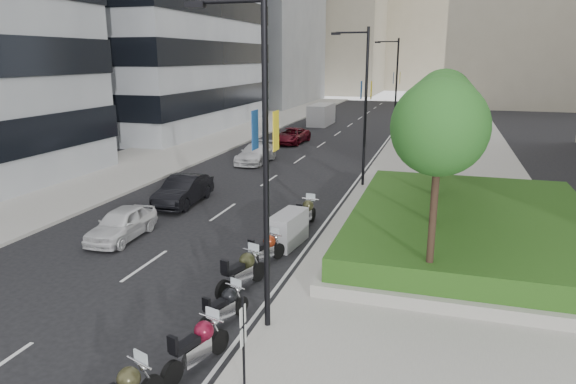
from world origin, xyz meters
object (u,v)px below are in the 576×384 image
at_px(car_b, 183,190).
at_px(parking_sign, 243,341).
at_px(lamp_post_2, 395,84).
at_px(car_a, 122,224).
at_px(motorcycle_1, 198,345).
at_px(motorcycle_2, 224,307).
at_px(car_d, 292,136).
at_px(car_c, 256,153).
at_px(delivery_van, 321,116).
at_px(motorcycle_4, 265,250).
at_px(lamp_post_1, 363,100).
at_px(motorcycle_6, 306,213).
at_px(motorcycle_3, 242,271).
at_px(lamp_post_0, 260,151).
at_px(motorcycle_5, 288,229).

bearing_deg(car_b, parking_sign, -60.00).
relative_size(lamp_post_2, car_a, 2.32).
height_order(motorcycle_1, motorcycle_2, motorcycle_1).
relative_size(motorcycle_2, car_d, 0.42).
bearing_deg(car_c, delivery_van, 91.61).
bearing_deg(motorcycle_4, motorcycle_2, -153.28).
relative_size(lamp_post_1, motorcycle_1, 4.00).
bearing_deg(parking_sign, motorcycle_6, 98.53).
relative_size(lamp_post_1, motorcycle_3, 3.83).
bearing_deg(motorcycle_3, motorcycle_6, 15.04).
distance_m(car_a, delivery_van, 38.71).
bearing_deg(car_b, car_a, -92.31).
relative_size(lamp_post_1, motorcycle_2, 4.46).
xyz_separation_m(lamp_post_1, motorcycle_2, (-1.09, -17.11, -4.51)).
relative_size(parking_sign, motorcycle_1, 1.11).
height_order(lamp_post_0, delivery_van, lamp_post_0).
bearing_deg(car_c, lamp_post_1, -30.17).
relative_size(motorcycle_1, motorcycle_5, 0.95).
height_order(lamp_post_1, delivery_van, lamp_post_1).
distance_m(motorcycle_1, motorcycle_4, 6.62).
bearing_deg(motorcycle_4, motorcycle_6, 18.43).
height_order(lamp_post_2, car_d, lamp_post_2).
height_order(motorcycle_3, car_c, car_c).
bearing_deg(motorcycle_6, car_d, 23.40).
height_order(car_c, car_d, car_c).
bearing_deg(lamp_post_0, car_d, 105.08).
xyz_separation_m(parking_sign, motorcycle_1, (-1.52, 0.77, -0.84)).
relative_size(car_c, delivery_van, 0.87).
height_order(lamp_post_2, car_b, lamp_post_2).
distance_m(motorcycle_4, delivery_van, 40.28).
height_order(car_a, car_b, car_b).
bearing_deg(lamp_post_0, motorcycle_1, -111.25).
distance_m(lamp_post_2, motorcycle_4, 30.99).
bearing_deg(car_c, motorcycle_3, -70.38).
xyz_separation_m(lamp_post_2, car_b, (-8.16, -24.29, -4.33)).
xyz_separation_m(car_d, delivery_van, (-0.45, 13.03, 0.39)).
bearing_deg(motorcycle_4, motorcycle_5, 16.44).
xyz_separation_m(lamp_post_0, car_a, (-8.12, 5.26, -4.41)).
height_order(motorcycle_5, car_d, motorcycle_5).
xyz_separation_m(motorcycle_3, car_c, (-6.88, 19.78, 0.04)).
relative_size(motorcycle_3, car_c, 0.50).
bearing_deg(motorcycle_5, parking_sign, -161.83).
distance_m(car_a, car_c, 16.67).
relative_size(motorcycle_4, car_d, 0.42).
height_order(motorcycle_4, car_a, car_a).
bearing_deg(motorcycle_4, motorcycle_3, -158.16).
bearing_deg(motorcycle_4, lamp_post_0, -139.45).
relative_size(lamp_post_2, car_d, 1.86).
relative_size(motorcycle_6, delivery_van, 0.44).
distance_m(lamp_post_0, motorcycle_1, 5.05).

